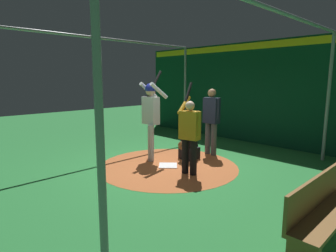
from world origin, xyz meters
TOP-DOWN VIEW (x-y plane):
  - ground_plane at (0.00, 0.00)m, footprint 25.05×25.05m
  - dirt_circle at (0.00, 0.00)m, footprint 3.25×3.25m
  - home_plate at (0.00, 0.00)m, footprint 0.59×0.59m
  - batter at (-0.10, -0.72)m, footprint 0.68×0.49m
  - catcher at (-0.78, -0.06)m, footprint 0.58×0.40m
  - umpire at (-1.54, 0.06)m, footprint 0.22×0.49m
  - visitor at (0.05, 0.71)m, footprint 0.54×0.55m
  - back_wall at (-3.75, 0.00)m, footprint 0.23×9.05m
  - cage_frame at (0.00, 0.00)m, footprint 6.35×4.79m
  - bench at (0.88, 3.59)m, footprint 1.68×0.36m

SIDE VIEW (x-z plane):
  - ground_plane at x=0.00m, z-range 0.00..0.00m
  - dirt_circle at x=0.00m, z-range 0.00..0.01m
  - home_plate at x=0.00m, z-range 0.01..0.02m
  - catcher at x=-0.78m, z-range -0.10..0.87m
  - bench at x=0.88m, z-range 0.02..0.87m
  - visitor at x=0.05m, z-range -0.07..1.88m
  - umpire at x=-1.54m, z-range 0.11..1.88m
  - batter at x=-0.10m, z-range 0.07..2.29m
  - back_wall at x=-3.75m, z-range 0.01..3.17m
  - cage_frame at x=0.00m, z-range 0.66..3.80m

